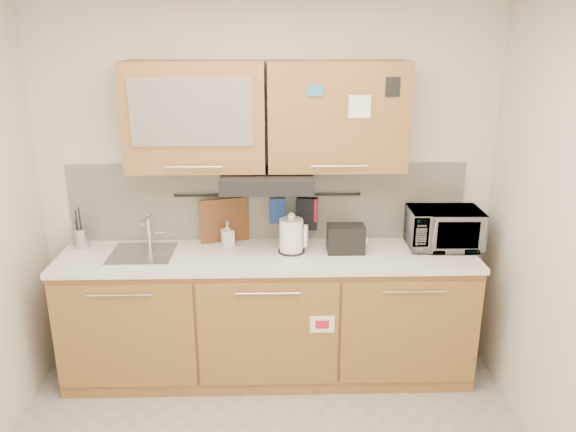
{
  "coord_description": "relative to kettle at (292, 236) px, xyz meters",
  "views": [
    {
      "loc": [
        0.04,
        -2.35,
        2.34
      ],
      "look_at": [
        0.13,
        1.05,
        1.23
      ],
      "focal_mm": 35.0,
      "sensor_mm": 36.0,
      "label": 1
    }
  ],
  "objects": [
    {
      "name": "wall_back",
      "position": [
        -0.16,
        0.28,
        0.27
      ],
      "size": [
        3.2,
        0.0,
        3.2
      ],
      "primitive_type": "plane",
      "rotation": [
        1.57,
        0.0,
        0.0
      ],
      "color": "silver",
      "rests_on": "ground"
    },
    {
      "name": "base_cabinet",
      "position": [
        -0.16,
        -0.03,
        -0.63
      ],
      "size": [
        2.8,
        0.64,
        0.88
      ],
      "color": "#A8793B",
      "rests_on": "floor"
    },
    {
      "name": "countertop",
      "position": [
        -0.16,
        -0.03,
        -0.13
      ],
      "size": [
        2.82,
        0.62,
        0.04
      ],
      "primitive_type": "cube",
      "color": "white",
      "rests_on": "base_cabinet"
    },
    {
      "name": "backsplash",
      "position": [
        -0.16,
        0.27,
        0.17
      ],
      "size": [
        2.8,
        0.02,
        0.56
      ],
      "primitive_type": "cube",
      "color": "silver",
      "rests_on": "countertop"
    },
    {
      "name": "upper_cabinets",
      "position": [
        -0.17,
        0.11,
        0.8
      ],
      "size": [
        1.82,
        0.37,
        0.7
      ],
      "color": "#A8793B",
      "rests_on": "wall_back"
    },
    {
      "name": "range_hood",
      "position": [
        -0.16,
        0.03,
        0.39
      ],
      "size": [
        0.6,
        0.46,
        0.1
      ],
      "primitive_type": "cube",
      "color": "black",
      "rests_on": "upper_cabinets"
    },
    {
      "name": "sink",
      "position": [
        -1.01,
        -0.01,
        -0.11
      ],
      "size": [
        0.42,
        0.4,
        0.26
      ],
      "color": "silver",
      "rests_on": "countertop"
    },
    {
      "name": "utensil_rail",
      "position": [
        -0.16,
        0.23,
        0.23
      ],
      "size": [
        1.3,
        0.02,
        0.02
      ],
      "primitive_type": "cylinder",
      "rotation": [
        0.0,
        1.57,
        0.0
      ],
      "color": "black",
      "rests_on": "backsplash"
    },
    {
      "name": "utensil_crock",
      "position": [
        -1.46,
        0.13,
        -0.04
      ],
      "size": [
        0.11,
        0.11,
        0.29
      ],
      "rotation": [
        0.0,
        0.0,
        -0.0
      ],
      "color": "#ADADB1",
      "rests_on": "countertop"
    },
    {
      "name": "kettle",
      "position": [
        0.0,
        0.0,
        0.0
      ],
      "size": [
        0.21,
        0.2,
        0.28
      ],
      "rotation": [
        0.0,
        0.0,
        -0.32
      ],
      "color": "white",
      "rests_on": "countertop"
    },
    {
      "name": "toaster",
      "position": [
        0.37,
        -0.01,
        -0.02
      ],
      "size": [
        0.25,
        0.15,
        0.19
      ],
      "rotation": [
        0.0,
        0.0,
        -0.0
      ],
      "color": "black",
      "rests_on": "countertop"
    },
    {
      "name": "microwave",
      "position": [
        1.06,
        0.07,
        0.02
      ],
      "size": [
        0.5,
        0.34,
        0.27
      ],
      "primitive_type": "imported",
      "rotation": [
        0.0,
        0.0,
        -0.02
      ],
      "color": "#999999",
      "rests_on": "countertop"
    },
    {
      "name": "soap_bottle",
      "position": [
        -0.44,
        0.13,
        -0.02
      ],
      "size": [
        0.1,
        0.1,
        0.18
      ],
      "primitive_type": "imported",
      "rotation": [
        0.0,
        0.0,
        0.31
      ],
      "color": "#999999",
      "rests_on": "countertop"
    },
    {
      "name": "cutting_board",
      "position": [
        -0.47,
        0.22,
        -0.01
      ],
      "size": [
        0.34,
        0.11,
        0.43
      ],
      "primitive_type": "cube",
      "rotation": [
        0.0,
        0.0,
        0.25
      ],
      "color": "brown",
      "rests_on": "utensil_rail"
    },
    {
      "name": "oven_mitt",
      "position": [
        -0.09,
        0.22,
        0.12
      ],
      "size": [
        0.11,
        0.04,
        0.18
      ],
      "primitive_type": "cube",
      "rotation": [
        0.0,
        0.0,
        0.1
      ],
      "color": "#204096",
      "rests_on": "utensil_rail"
    },
    {
      "name": "dark_pouch",
      "position": [
        0.11,
        0.22,
        0.09
      ],
      "size": [
        0.15,
        0.06,
        0.23
      ],
      "primitive_type": "cube",
      "rotation": [
        0.0,
        0.0,
        -0.12
      ],
      "color": "black",
      "rests_on": "utensil_rail"
    },
    {
      "name": "pot_holder",
      "position": [
        0.12,
        0.22,
        0.12
      ],
      "size": [
        0.14,
        0.07,
        0.17
      ],
      "primitive_type": "cube",
      "rotation": [
        0.0,
        0.0,
        -0.38
      ],
      "color": "red",
      "rests_on": "utensil_rail"
    }
  ]
}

